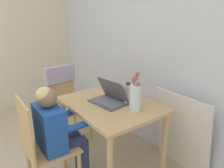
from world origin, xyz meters
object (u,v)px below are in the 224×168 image
chair_spare (64,91)px  chair_occupied (43,147)px  laptop (110,97)px  water_bottle (128,94)px  person_seated (56,127)px  flower_vase (135,96)px

chair_spare → chair_occupied: bearing=-132.9°
laptop → water_bottle: 0.18m
chair_occupied → chair_spare: (-0.80, 0.56, 0.15)m
chair_occupied → person_seated: 0.19m
laptop → person_seated: bearing=-100.7°
chair_occupied → laptop: laptop is taller
chair_occupied → person_seated: bearing=-90.0°
person_seated → water_bottle: (0.15, 0.67, 0.20)m
person_seated → water_bottle: person_seated is taller
water_bottle → chair_spare: bearing=-166.6°
person_seated → water_bottle: 0.71m
chair_spare → water_bottle: (0.96, 0.23, 0.20)m
chair_spare → water_bottle: water_bottle is taller
laptop → flower_vase: bearing=7.5°
person_seated → flower_vase: size_ratio=2.83×
water_bottle → flower_vase: bearing=-19.3°
person_seated → laptop: size_ratio=2.71×
flower_vase → laptop: bearing=-165.5°
laptop → water_bottle: laptop is taller
chair_occupied → laptop: size_ratio=2.48×
laptop → chair_spare: bearing=179.8°
chair_spare → flower_vase: size_ratio=2.62×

